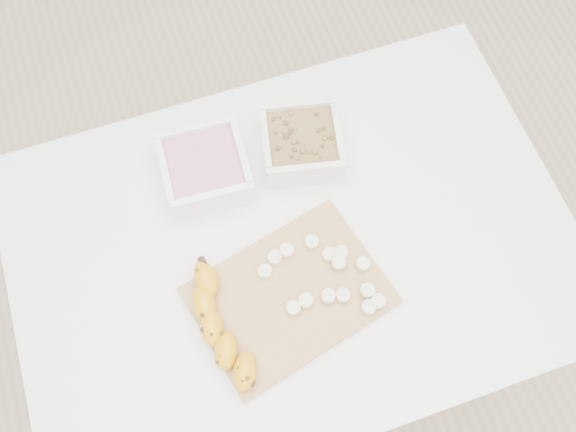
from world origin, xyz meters
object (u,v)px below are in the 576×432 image
object	(u,v)px
table	(293,261)
banana	(222,328)
cutting_board	(289,296)
bowl_yogurt	(205,169)
bowl_granola	(302,143)

from	to	relation	value
table	banana	distance (m)	0.24
cutting_board	banana	bearing A→B (deg)	-169.20
bowl_yogurt	banana	distance (m)	0.30
bowl_yogurt	banana	world-z (taller)	bowl_yogurt
cutting_board	banana	distance (m)	0.13
bowl_yogurt	table	bearing A→B (deg)	-58.45
banana	cutting_board	bearing A→B (deg)	17.11
bowl_yogurt	cutting_board	bearing A→B (deg)	-75.38
bowl_granola	cutting_board	bearing A→B (deg)	-113.55
table	bowl_granola	bearing A→B (deg)	66.33
cutting_board	banana	size ratio (longest dim) A/B	1.42
bowl_granola	banana	xyz separation A→B (m)	(-0.24, -0.29, -0.00)
bowl_granola	cutting_board	world-z (taller)	bowl_granola
table	bowl_yogurt	world-z (taller)	bowl_yogurt
bowl_granola	bowl_yogurt	bearing A→B (deg)	178.06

